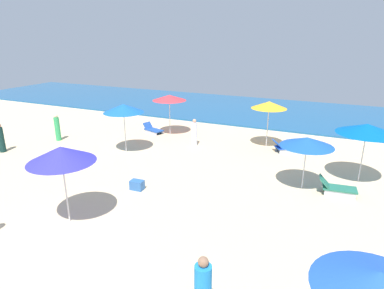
{
  "coord_description": "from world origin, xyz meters",
  "views": [
    {
      "loc": [
        6.31,
        -3.25,
        6.19
      ],
      "look_at": [
        0.09,
        10.39,
        1.21
      ],
      "focal_mm": 30.84,
      "sensor_mm": 36.0,
      "label": 1
    }
  ],
  "objects_px": {
    "umbrella_1": "(269,105)",
    "lounge_chair_0_0": "(337,188)",
    "umbrella_0": "(307,142)",
    "beachgoer_0": "(1,139)",
    "umbrella_5": "(367,129)",
    "lounge_chair_4_0": "(153,129)",
    "beachgoer_3": "(194,133)",
    "umbrella_3": "(379,282)",
    "umbrella_2": "(123,108)",
    "cooler_box_1": "(137,185)",
    "lounge_chair_1_0": "(286,147)",
    "umbrella_4": "(169,98)",
    "umbrella_6": "(61,154)",
    "beachgoer_2": "(57,128)"
  },
  "relations": [
    {
      "from": "umbrella_1",
      "to": "umbrella_5",
      "type": "xyz_separation_m",
      "value": [
        4.78,
        -2.98,
        -0.07
      ]
    },
    {
      "from": "umbrella_1",
      "to": "umbrella_2",
      "type": "height_order",
      "value": "umbrella_2"
    },
    {
      "from": "lounge_chair_0_0",
      "to": "cooler_box_1",
      "type": "distance_m",
      "value": 8.21
    },
    {
      "from": "umbrella_0",
      "to": "beachgoer_2",
      "type": "xyz_separation_m",
      "value": [
        -14.56,
        0.75,
        -1.3
      ]
    },
    {
      "from": "umbrella_2",
      "to": "beachgoer_2",
      "type": "bearing_deg",
      "value": 179.93
    },
    {
      "from": "umbrella_4",
      "to": "beachgoer_0",
      "type": "relative_size",
      "value": 1.59
    },
    {
      "from": "umbrella_3",
      "to": "cooler_box_1",
      "type": "relative_size",
      "value": 4.26
    },
    {
      "from": "umbrella_2",
      "to": "umbrella_5",
      "type": "xyz_separation_m",
      "value": [
        11.73,
        1.03,
        -0.04
      ]
    },
    {
      "from": "umbrella_3",
      "to": "lounge_chair_4_0",
      "type": "distance_m",
      "value": 17.59
    },
    {
      "from": "umbrella_0",
      "to": "umbrella_4",
      "type": "relative_size",
      "value": 0.87
    },
    {
      "from": "umbrella_0",
      "to": "umbrella_3",
      "type": "xyz_separation_m",
      "value": [
        2.03,
        -7.98,
        0.09
      ]
    },
    {
      "from": "umbrella_6",
      "to": "lounge_chair_1_0",
      "type": "bearing_deg",
      "value": 61.69
    },
    {
      "from": "umbrella_0",
      "to": "umbrella_1",
      "type": "xyz_separation_m",
      "value": [
        -2.58,
        4.75,
        0.42
      ]
    },
    {
      "from": "umbrella_2",
      "to": "cooler_box_1",
      "type": "bearing_deg",
      "value": -49.49
    },
    {
      "from": "lounge_chair_1_0",
      "to": "lounge_chair_4_0",
      "type": "bearing_deg",
      "value": 54.74
    },
    {
      "from": "umbrella_4",
      "to": "umbrella_6",
      "type": "distance_m",
      "value": 11.01
    },
    {
      "from": "lounge_chair_1_0",
      "to": "beachgoer_2",
      "type": "height_order",
      "value": "beachgoer_2"
    },
    {
      "from": "beachgoer_0",
      "to": "cooler_box_1",
      "type": "relative_size",
      "value": 2.96
    },
    {
      "from": "umbrella_3",
      "to": "umbrella_6",
      "type": "relative_size",
      "value": 0.86
    },
    {
      "from": "umbrella_5",
      "to": "beachgoer_0",
      "type": "distance_m",
      "value": 18.47
    },
    {
      "from": "umbrella_2",
      "to": "lounge_chair_4_0",
      "type": "bearing_deg",
      "value": 98.71
    },
    {
      "from": "beachgoer_3",
      "to": "beachgoer_0",
      "type": "bearing_deg",
      "value": -31.12
    },
    {
      "from": "beachgoer_2",
      "to": "umbrella_5",
      "type": "bearing_deg",
      "value": -172.05
    },
    {
      "from": "umbrella_4",
      "to": "beachgoer_3",
      "type": "relative_size",
      "value": 1.62
    },
    {
      "from": "beachgoer_3",
      "to": "umbrella_3",
      "type": "bearing_deg",
      "value": 65.65
    },
    {
      "from": "lounge_chair_1_0",
      "to": "umbrella_5",
      "type": "xyz_separation_m",
      "value": [
        3.62,
        -2.63,
        2.15
      ]
    },
    {
      "from": "umbrella_3",
      "to": "umbrella_4",
      "type": "relative_size",
      "value": 0.91
    },
    {
      "from": "umbrella_0",
      "to": "umbrella_5",
      "type": "height_order",
      "value": "umbrella_5"
    },
    {
      "from": "umbrella_3",
      "to": "umbrella_6",
      "type": "height_order",
      "value": "umbrella_6"
    },
    {
      "from": "umbrella_6",
      "to": "cooler_box_1",
      "type": "height_order",
      "value": "umbrella_6"
    },
    {
      "from": "lounge_chair_4_0",
      "to": "beachgoer_3",
      "type": "xyz_separation_m",
      "value": [
        3.62,
        -1.3,
        0.53
      ]
    },
    {
      "from": "umbrella_4",
      "to": "umbrella_5",
      "type": "height_order",
      "value": "umbrella_5"
    },
    {
      "from": "umbrella_1",
      "to": "umbrella_5",
      "type": "distance_m",
      "value": 5.63
    },
    {
      "from": "umbrella_2",
      "to": "beachgoer_0",
      "type": "bearing_deg",
      "value": -155.31
    },
    {
      "from": "umbrella_3",
      "to": "beachgoer_3",
      "type": "relative_size",
      "value": 1.47
    },
    {
      "from": "umbrella_0",
      "to": "umbrella_4",
      "type": "bearing_deg",
      "value": 151.87
    },
    {
      "from": "umbrella_0",
      "to": "lounge_chair_1_0",
      "type": "relative_size",
      "value": 1.42
    },
    {
      "from": "umbrella_1",
      "to": "umbrella_3",
      "type": "bearing_deg",
      "value": -70.12
    },
    {
      "from": "beachgoer_2",
      "to": "umbrella_3",
      "type": "bearing_deg",
      "value": 156.69
    },
    {
      "from": "umbrella_3",
      "to": "umbrella_2",
      "type": "bearing_deg",
      "value": 142.95
    },
    {
      "from": "umbrella_2",
      "to": "umbrella_6",
      "type": "bearing_deg",
      "value": -70.33
    },
    {
      "from": "umbrella_0",
      "to": "beachgoer_0",
      "type": "height_order",
      "value": "umbrella_0"
    },
    {
      "from": "lounge_chair_0_0",
      "to": "umbrella_6",
      "type": "height_order",
      "value": "umbrella_6"
    },
    {
      "from": "lounge_chair_1_0",
      "to": "beachgoer_0",
      "type": "bearing_deg",
      "value": 80.47
    },
    {
      "from": "umbrella_2",
      "to": "umbrella_4",
      "type": "distance_m",
      "value": 4.06
    },
    {
      "from": "umbrella_3",
      "to": "umbrella_4",
      "type": "bearing_deg",
      "value": 130.6
    },
    {
      "from": "umbrella_6",
      "to": "cooler_box_1",
      "type": "xyz_separation_m",
      "value": [
        0.77,
        3.08,
        -2.28
      ]
    },
    {
      "from": "umbrella_4",
      "to": "lounge_chair_4_0",
      "type": "bearing_deg",
      "value": -172.51
    },
    {
      "from": "lounge_chair_0_0",
      "to": "cooler_box_1",
      "type": "xyz_separation_m",
      "value": [
        -7.65,
        -2.98,
        -0.08
      ]
    },
    {
      "from": "umbrella_1",
      "to": "lounge_chair_0_0",
      "type": "bearing_deg",
      "value": -50.76
    }
  ]
}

